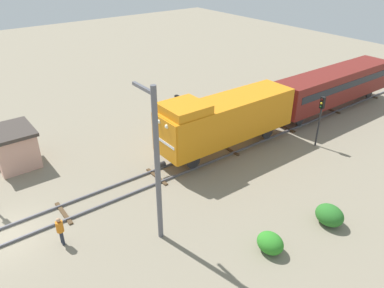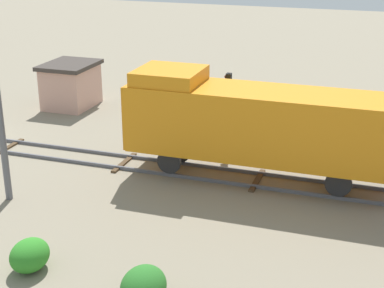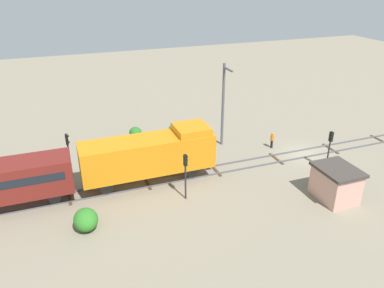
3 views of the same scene
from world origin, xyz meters
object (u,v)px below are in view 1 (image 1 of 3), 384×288
(locomotive, at_px, (225,118))
(worker_near_track, at_px, (60,229))
(passenger_car_leading, at_px, (334,84))
(catenary_mast, at_px, (157,164))
(traffic_signal_far, at_px, (321,112))
(relay_hut, at_px, (14,147))
(traffic_signal_mid, at_px, (177,110))

(locomotive, distance_m, worker_near_track, 13.71)
(passenger_car_leading, bearing_deg, locomotive, -90.00)
(locomotive, bearing_deg, catenary_mast, -61.00)
(traffic_signal_far, xyz_separation_m, worker_near_track, (-1.20, -19.72, -1.81))
(passenger_car_leading, distance_m, relay_hut, 27.47)
(worker_near_track, xyz_separation_m, relay_hut, (-9.90, 0.32, 0.40))
(locomotive, relative_size, relay_hut, 3.31)
(traffic_signal_far, height_order, relay_hut, traffic_signal_far)
(passenger_car_leading, relative_size, traffic_signal_far, 3.47)
(locomotive, relative_size, catenary_mast, 1.35)
(passenger_car_leading, bearing_deg, catenary_mast, -77.48)
(traffic_signal_mid, xyz_separation_m, traffic_signal_far, (7.00, 8.26, 0.07))
(passenger_car_leading, height_order, relay_hut, passenger_car_leading)
(traffic_signal_mid, bearing_deg, traffic_signal_far, 49.73)
(passenger_car_leading, relative_size, traffic_signal_mid, 3.57)
(passenger_car_leading, relative_size, relay_hut, 4.00)
(locomotive, bearing_deg, relay_hut, -119.87)
(traffic_signal_far, xyz_separation_m, catenary_mast, (1.34, -15.26, 1.73))
(traffic_signal_far, xyz_separation_m, relay_hut, (-11.10, -19.41, -1.42))
(locomotive, bearing_deg, worker_near_track, -79.83)
(traffic_signal_far, bearing_deg, traffic_signal_mid, -130.27)
(locomotive, distance_m, catenary_mast, 10.34)
(locomotive, height_order, traffic_signal_mid, locomotive)
(passenger_car_leading, distance_m, worker_near_track, 26.86)
(passenger_car_leading, bearing_deg, traffic_signal_far, -62.75)
(catenary_mast, height_order, relay_hut, catenary_mast)
(worker_near_track, height_order, relay_hut, relay_hut)
(traffic_signal_mid, bearing_deg, worker_near_track, -63.16)
(passenger_car_leading, height_order, traffic_signal_mid, traffic_signal_mid)
(worker_near_track, relative_size, catenary_mast, 0.20)
(traffic_signal_mid, xyz_separation_m, worker_near_track, (5.80, -11.46, -1.74))
(passenger_car_leading, distance_m, traffic_signal_far, 7.87)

